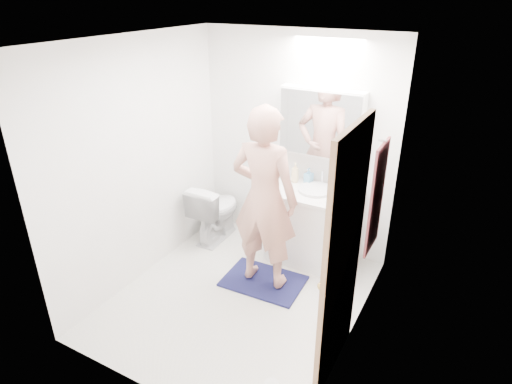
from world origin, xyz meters
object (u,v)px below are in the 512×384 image
Objects in this scene: soap_bottle_a at (295,172)px; toothbrush_cup at (344,187)px; person at (264,199)px; soap_bottle_b at (309,176)px; medicine_cabinet at (321,123)px; vanity_cabinet at (312,228)px; toilet at (215,211)px.

soap_bottle_a reaches higher than toothbrush_cup.
soap_bottle_a is 0.56m from toothbrush_cup.
soap_bottle_a is at bearing -89.75° from person.
toothbrush_cup is (0.41, -0.02, -0.04)m from soap_bottle_b.
soap_bottle_b is (-0.09, -0.03, -0.59)m from medicine_cabinet.
vanity_cabinet is at bearing -114.12° from person.
soap_bottle_b is (0.11, 0.81, -0.05)m from person.
medicine_cabinet is at bearing 171.09° from toothbrush_cup.
medicine_cabinet is 1.63m from toilet.
medicine_cabinet is 1.22× the size of toilet.
vanity_cabinet reaches higher than toilet.
person reaches higher than soap_bottle_a.
soap_bottle_b is (0.15, 0.03, -0.02)m from soap_bottle_a.
soap_bottle_b is at bearing -100.23° from person.
toothbrush_cup is at bearing -2.80° from soap_bottle_b.
vanity_cabinet is 5.13× the size of soap_bottle_b.
toilet is 1.55m from toothbrush_cup.
soap_bottle_b reaches higher than toilet.
soap_bottle_a is at bearing -164.36° from toilet.
toilet is at bearing -31.66° from person.
person is 8.19× the size of soap_bottle_a.
soap_bottle_a reaches higher than soap_bottle_b.
vanity_cabinet is 1.18m from toilet.
vanity_cabinet is at bearing -27.46° from soap_bottle_a.
toilet is 1.21m from soap_bottle_b.
soap_bottle_a is (0.88, 0.27, 0.57)m from toilet.
soap_bottle_a is (-0.29, 0.15, 0.54)m from vanity_cabinet.
person is 0.78m from soap_bottle_a.
vanity_cabinet is at bearing -52.08° from soap_bottle_b.
person is at bearing -98.04° from soap_bottle_b.
medicine_cabinet is at bearing -164.90° from toilet.
medicine_cabinet is 8.36× the size of toothbrush_cup.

